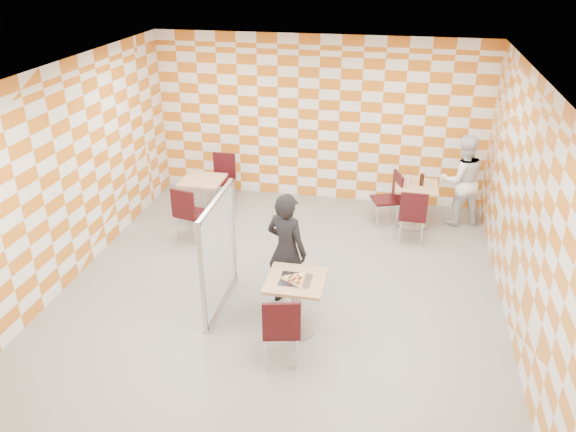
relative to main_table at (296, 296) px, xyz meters
The scene contains 15 objects.
room_shell 1.61m from the main_table, 106.97° to the left, with size 7.00×7.00×7.00m.
main_table is the anchor object (origin of this frame).
second_table 3.56m from the main_table, 66.18° to the left, with size 0.70×0.70×0.75m.
empty_table 3.53m from the main_table, 127.56° to the left, with size 0.70×0.70×0.75m.
chair_main_front 0.67m from the main_table, 93.25° to the right, with size 0.51×0.51×0.92m.
chair_second_front 2.95m from the main_table, 61.73° to the left, with size 0.43×0.44×0.92m.
chair_second_side 3.42m from the main_table, 72.42° to the left, with size 0.55×0.54×0.92m.
chair_empty_near 2.92m from the main_table, 137.05° to the left, with size 0.51×0.51×0.92m.
chair_empty_far 4.12m from the main_table, 119.63° to the left, with size 0.43×0.44×0.92m.
partition 1.18m from the main_table, 161.18° to the left, with size 0.08×1.38×1.55m.
man_dark 0.69m from the main_table, 111.82° to the left, with size 0.58×0.38×1.60m, color black.
man_white 4.16m from the main_table, 58.30° to the left, with size 0.77×0.60×1.58m, color white.
pizza_on_foil 0.26m from the main_table, 90.13° to the right, with size 0.40×0.40×0.04m.
sport_bottle 3.57m from the main_table, 68.82° to the left, with size 0.06×0.06×0.20m.
soda_bottle 3.61m from the main_table, 65.10° to the left, with size 0.07×0.07×0.23m.
Camera 1 is at (1.40, -6.30, 4.37)m, focal length 35.00 mm.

